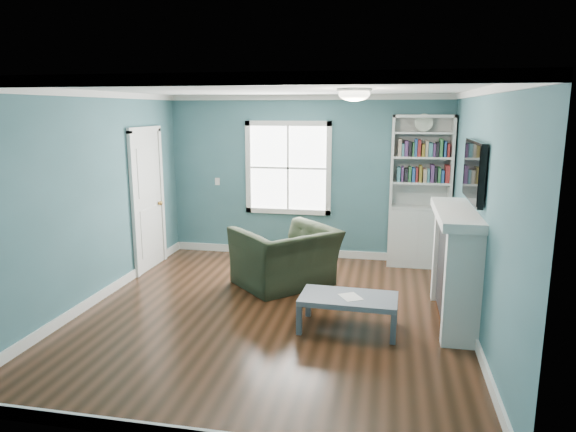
# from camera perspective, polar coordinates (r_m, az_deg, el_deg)

# --- Properties ---
(floor) EXTENTS (5.00, 5.00, 0.00)m
(floor) POSITION_cam_1_polar(r_m,az_deg,el_deg) (6.22, -1.77, -10.71)
(floor) COLOR black
(floor) RESTS_ON ground
(room_walls) EXTENTS (5.00, 5.00, 5.00)m
(room_walls) POSITION_cam_1_polar(r_m,az_deg,el_deg) (5.80, -1.87, 3.88)
(room_walls) COLOR #366168
(room_walls) RESTS_ON ground
(trim) EXTENTS (4.50, 5.00, 2.60)m
(trim) POSITION_cam_1_polar(r_m,az_deg,el_deg) (5.86, -1.84, 0.53)
(trim) COLOR white
(trim) RESTS_ON ground
(window) EXTENTS (1.40, 0.06, 1.50)m
(window) POSITION_cam_1_polar(r_m,az_deg,el_deg) (8.29, 0.00, 5.35)
(window) COLOR white
(window) RESTS_ON room_walls
(bookshelf) EXTENTS (0.90, 0.35, 2.31)m
(bookshelf) POSITION_cam_1_polar(r_m,az_deg,el_deg) (8.04, 14.36, 0.99)
(bookshelf) COLOR silver
(bookshelf) RESTS_ON ground
(fireplace) EXTENTS (0.44, 1.58, 1.30)m
(fireplace) POSITION_cam_1_polar(r_m,az_deg,el_deg) (6.10, 18.12, -5.42)
(fireplace) COLOR black
(fireplace) RESTS_ON ground
(tv) EXTENTS (0.06, 1.10, 0.65)m
(tv) POSITION_cam_1_polar(r_m,az_deg,el_deg) (5.90, 19.96, 4.72)
(tv) COLOR black
(tv) RESTS_ON fireplace
(door) EXTENTS (0.12, 0.98, 2.17)m
(door) POSITION_cam_1_polar(r_m,az_deg,el_deg) (7.94, -15.31, 1.90)
(door) COLOR silver
(door) RESTS_ON ground
(ceiling_fixture) EXTENTS (0.38, 0.38, 0.15)m
(ceiling_fixture) POSITION_cam_1_polar(r_m,az_deg,el_deg) (5.71, 7.38, 13.39)
(ceiling_fixture) COLOR white
(ceiling_fixture) RESTS_ON room_walls
(light_switch) EXTENTS (0.08, 0.01, 0.12)m
(light_switch) POSITION_cam_1_polar(r_m,az_deg,el_deg) (8.64, -7.85, 3.83)
(light_switch) COLOR white
(light_switch) RESTS_ON room_walls
(recliner) EXTENTS (1.44, 1.44, 1.08)m
(recliner) POSITION_cam_1_polar(r_m,az_deg,el_deg) (6.98, -0.27, -3.51)
(recliner) COLOR black
(recliner) RESTS_ON ground
(coffee_table) EXTENTS (1.07, 0.61, 0.38)m
(coffee_table) POSITION_cam_1_polar(r_m,az_deg,el_deg) (5.71, 6.74, -9.30)
(coffee_table) COLOR #454B53
(coffee_table) RESTS_ON ground
(paper_sheet) EXTENTS (0.30, 0.31, 0.00)m
(paper_sheet) POSITION_cam_1_polar(r_m,az_deg,el_deg) (5.67, 6.97, -8.91)
(paper_sheet) COLOR white
(paper_sheet) RESTS_ON coffee_table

